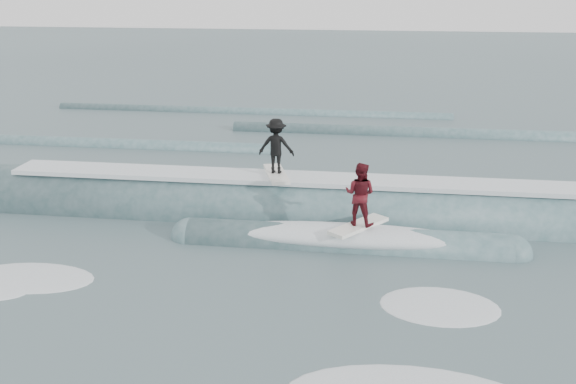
# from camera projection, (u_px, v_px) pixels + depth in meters

# --- Properties ---
(ground) EXTENTS (160.00, 160.00, 0.00)m
(ground) POSITION_uv_depth(u_px,v_px,m) (253.00, 318.00, 14.17)
(ground) COLOR #384B51
(ground) RESTS_ON ground
(breaking_wave) EXTENTS (24.26, 4.00, 2.43)m
(breaking_wave) POSITION_uv_depth(u_px,v_px,m) (298.00, 217.00, 20.01)
(breaking_wave) COLOR #395C60
(breaking_wave) RESTS_ON ground
(surfer_black) EXTENTS (1.13, 2.07, 1.80)m
(surfer_black) POSITION_uv_depth(u_px,v_px,m) (276.00, 148.00, 19.69)
(surfer_black) COLOR white
(surfer_black) RESTS_ON ground
(surfer_red) EXTENTS (1.66, 1.92, 1.86)m
(surfer_red) POSITION_uv_depth(u_px,v_px,m) (360.00, 197.00, 17.50)
(surfer_red) COLOR white
(surfer_red) RESTS_ON ground
(whitewater) EXTENTS (13.02, 8.02, 0.10)m
(whitewater) POSITION_uv_depth(u_px,v_px,m) (240.00, 354.00, 12.83)
(whitewater) COLOR white
(whitewater) RESTS_ON ground
(far_swells) EXTENTS (41.34, 8.65, 0.80)m
(far_swells) POSITION_uv_depth(u_px,v_px,m) (273.00, 132.00, 31.06)
(far_swells) COLOR #395C60
(far_swells) RESTS_ON ground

